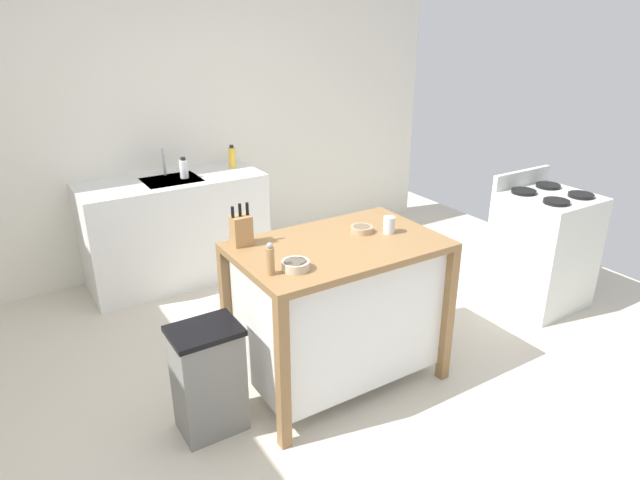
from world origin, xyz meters
TOP-DOWN VIEW (x-y plane):
  - ground_plane at (0.00, 0.00)m, footprint 6.29×6.29m
  - wall_back at (0.00, 2.40)m, footprint 5.29×0.10m
  - kitchen_island at (0.21, 0.16)m, footprint 1.19×0.75m
  - knife_block at (-0.26, 0.43)m, footprint 0.11×0.09m
  - bowl_stoneware_deep at (0.42, 0.23)m, footprint 0.13×0.13m
  - bowl_ceramic_small at (-0.17, -0.01)m, footprint 0.15×0.15m
  - drinking_cup at (0.55, 0.13)m, footprint 0.07×0.07m
  - pepper_grinder at (-0.30, 0.01)m, footprint 0.04×0.04m
  - trash_bin at (-0.62, 0.15)m, footprint 0.36×0.28m
  - sink_counter at (-0.14, 2.05)m, footprint 1.46×0.60m
  - sink_faucet at (-0.14, 2.19)m, footprint 0.02×0.02m
  - bottle_spray_cleaner at (0.42, 2.12)m, footprint 0.06×0.06m
  - bottle_hand_soap at (-0.04, 2.02)m, footprint 0.07×0.07m
  - stove at (2.10, 0.15)m, footprint 0.60×0.60m

SIDE VIEW (x-z plane):
  - ground_plane at x=0.00m, z-range 0.00..0.00m
  - trash_bin at x=-0.62m, z-range 0.00..0.63m
  - sink_counter at x=-0.14m, z-range 0.00..0.88m
  - stove at x=2.10m, z-range -0.05..0.95m
  - kitchen_island at x=0.21m, z-range 0.05..0.97m
  - bowl_stoneware_deep at x=0.42m, z-range 0.91..0.95m
  - bowl_ceramic_small at x=-0.17m, z-range 0.91..0.96m
  - bottle_hand_soap at x=-0.04m, z-range 0.87..1.04m
  - drinking_cup at x=0.55m, z-range 0.91..1.01m
  - bottle_spray_cleaner at x=0.42m, z-range 0.87..1.07m
  - sink_faucet at x=-0.14m, z-range 0.88..1.10m
  - pepper_grinder at x=-0.30m, z-range 0.91..1.08m
  - knife_block at x=-0.26m, z-range 0.88..1.12m
  - wall_back at x=0.00m, z-range 0.00..2.60m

